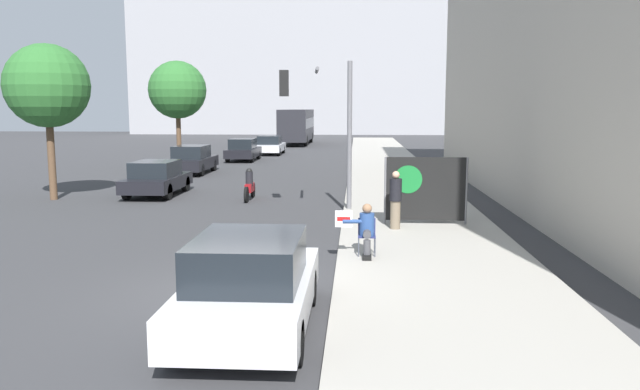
# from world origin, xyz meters

# --- Properties ---
(ground_plane) EXTENTS (160.00, 160.00, 0.00)m
(ground_plane) POSITION_xyz_m (0.00, 0.00, 0.00)
(ground_plane) COLOR #38383A
(sidewalk_curb) EXTENTS (4.46, 90.00, 0.16)m
(sidewalk_curb) POSITION_xyz_m (4.25, 15.00, 0.08)
(sidewalk_curb) COLOR #A8A399
(sidewalk_curb) RESTS_ON ground_plane
(building_backdrop_far) EXTENTS (52.00, 12.00, 28.63)m
(building_backdrop_far) POSITION_xyz_m (-2.00, 76.76, 14.32)
(building_backdrop_far) COLOR #99999E
(building_backdrop_far) RESTS_ON ground_plane
(seated_protester) EXTENTS (0.93, 0.77, 1.19)m
(seated_protester) POSITION_xyz_m (2.67, 2.65, 0.79)
(seated_protester) COLOR #474C56
(seated_protester) RESTS_ON sidewalk_curb
(jogger_on_sidewalk) EXTENTS (0.34, 0.34, 1.62)m
(jogger_on_sidewalk) POSITION_xyz_m (3.53, 5.91, 0.98)
(jogger_on_sidewalk) COLOR #756651
(jogger_on_sidewalk) RESTS_ON sidewalk_curb
(pedestrian_behind) EXTENTS (0.34, 0.34, 1.62)m
(pedestrian_behind) POSITION_xyz_m (4.68, 7.55, 0.98)
(pedestrian_behind) COLOR #756651
(pedestrian_behind) RESTS_ON sidewalk_curb
(protest_banner) EXTENTS (2.40, 0.06, 1.95)m
(protest_banner) POSITION_xyz_m (4.43, 6.71, 1.19)
(protest_banner) COLOR slate
(protest_banner) RESTS_ON sidewalk_curb
(traffic_light_pole) EXTENTS (2.39, 2.15, 4.87)m
(traffic_light_pole) POSITION_xyz_m (1.32, 9.28, 3.43)
(traffic_light_pole) COLOR slate
(traffic_light_pole) RESTS_ON sidewalk_curb
(parked_car_curbside) EXTENTS (1.89, 4.28, 1.54)m
(parked_car_curbside) POSITION_xyz_m (0.78, -1.91, 0.76)
(parked_car_curbside) COLOR silver
(parked_car_curbside) RESTS_ON ground_plane
(car_on_road_nearest) EXTENTS (1.82, 4.10, 1.41)m
(car_on_road_nearest) POSITION_xyz_m (-5.61, 13.18, 0.70)
(car_on_road_nearest) COLOR black
(car_on_road_nearest) RESTS_ON ground_plane
(car_on_road_midblock) EXTENTS (1.85, 4.49, 1.52)m
(car_on_road_midblock) POSITION_xyz_m (-6.42, 21.68, 0.75)
(car_on_road_midblock) COLOR black
(car_on_road_midblock) RESTS_ON ground_plane
(car_on_road_distant) EXTENTS (1.81, 4.30, 1.49)m
(car_on_road_distant) POSITION_xyz_m (-5.14, 29.86, 0.74)
(car_on_road_distant) COLOR black
(car_on_road_distant) RESTS_ON ground_plane
(car_on_road_far_lane) EXTENTS (1.88, 4.36, 1.44)m
(car_on_road_far_lane) POSITION_xyz_m (-4.13, 35.58, 0.72)
(car_on_road_far_lane) COLOR silver
(car_on_road_far_lane) RESTS_ON ground_plane
(city_bus_on_road) EXTENTS (2.61, 10.55, 3.34)m
(city_bus_on_road) POSITION_xyz_m (-3.41, 49.06, 1.92)
(city_bus_on_road) COLOR #232328
(city_bus_on_road) RESTS_ON ground_plane
(motorcycle_on_road) EXTENTS (0.28, 2.06, 1.23)m
(motorcycle_on_road) POSITION_xyz_m (-1.66, 12.18, 0.53)
(motorcycle_on_road) COLOR maroon
(motorcycle_on_road) RESTS_ON ground_plane
(street_tree_near_curb) EXTENTS (3.15, 3.15, 5.91)m
(street_tree_near_curb) POSITION_xyz_m (-9.24, 11.84, 4.32)
(street_tree_near_curb) COLOR brown
(street_tree_near_curb) RESTS_ON ground_plane
(street_tree_midblock) EXTENTS (3.39, 3.39, 6.26)m
(street_tree_midblock) POSITION_xyz_m (-8.15, 25.29, 4.55)
(street_tree_midblock) COLOR brown
(street_tree_midblock) RESTS_ON ground_plane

